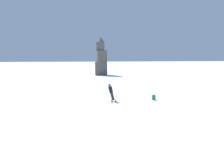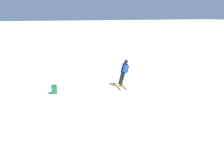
{
  "view_description": "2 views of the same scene",
  "coord_description": "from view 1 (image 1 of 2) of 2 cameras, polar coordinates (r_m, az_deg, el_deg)",
  "views": [
    {
      "loc": [
        -3.79,
        -15.71,
        4.09
      ],
      "look_at": [
        -1.03,
        1.53,
        1.41
      ],
      "focal_mm": 28.0,
      "sensor_mm": 36.0,
      "label": 1
    },
    {
      "loc": [
        3.83,
        11.8,
        4.23
      ],
      "look_at": [
        0.02,
        1.67,
        0.77
      ],
      "focal_mm": 35.0,
      "sensor_mm": 36.0,
      "label": 2
    }
  ],
  "objects": [
    {
      "name": "spare_backpack",
      "position": [
        17.4,
        13.44,
        -4.3
      ],
      "size": [
        0.3,
        0.22,
        0.5
      ],
      "rotation": [
        0.0,
        0.0,
        6.28
      ],
      "color": "#236633",
      "rests_on": "ground"
    },
    {
      "name": "ground_plane",
      "position": [
        16.67,
        4.33,
        -5.51
      ],
      "size": [
        300.0,
        300.0,
        0.0
      ],
      "primitive_type": "plane",
      "color": "white"
    },
    {
      "name": "skier",
      "position": [
        16.27,
        -0.27,
        -2.54
      ],
      "size": [
        1.28,
        1.61,
        1.68
      ],
      "rotation": [
        0.0,
        0.0,
        -0.1
      ],
      "color": "black",
      "rests_on": "ground"
    },
    {
      "name": "rock_pillar",
      "position": [
        40.51,
        -3.63,
        8.02
      ],
      "size": [
        2.66,
        2.34,
        8.62
      ],
      "color": "#4C4742",
      "rests_on": "ground"
    }
  ]
}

